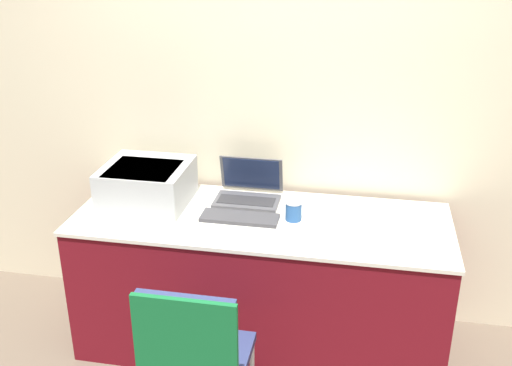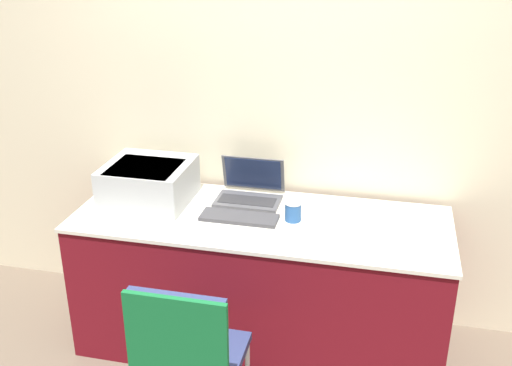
{
  "view_description": "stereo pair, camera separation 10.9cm",
  "coord_description": "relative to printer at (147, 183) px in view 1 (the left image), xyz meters",
  "views": [
    {
      "loc": [
        0.5,
        -2.42,
        2.2
      ],
      "look_at": [
        -0.03,
        0.39,
        0.98
      ],
      "focal_mm": 42.0,
      "sensor_mm": 36.0,
      "label": 1
    },
    {
      "loc": [
        0.61,
        -2.4,
        2.2
      ],
      "look_at": [
        -0.03,
        0.39,
        0.98
      ],
      "focal_mm": 42.0,
      "sensor_mm": 36.0,
      "label": 2
    }
  ],
  "objects": [
    {
      "name": "printer",
      "position": [
        0.0,
        0.0,
        0.0
      ],
      "size": [
        0.45,
        0.43,
        0.22
      ],
      "color": "#B2B7BC",
      "rests_on": "table"
    },
    {
      "name": "external_keyboard",
      "position": [
        0.54,
        -0.11,
        -0.11
      ],
      "size": [
        0.41,
        0.14,
        0.02
      ],
      "color": "#3D3D42",
      "rests_on": "table"
    },
    {
      "name": "table",
      "position": [
        0.65,
        -0.06,
        -0.52
      ],
      "size": [
        1.98,
        0.73,
        0.8
      ],
      "color": "maroon",
      "rests_on": "ground_plane"
    },
    {
      "name": "laptop_left",
      "position": [
        0.54,
        0.15,
        -0.07
      ],
      "size": [
        0.36,
        0.27,
        0.23
      ],
      "color": "#4C4C51",
      "rests_on": "table"
    },
    {
      "name": "wall_back",
      "position": [
        0.65,
        0.37,
        0.38
      ],
      "size": [
        8.0,
        0.05,
        2.6
      ],
      "color": "beige",
      "rests_on": "ground_plane"
    },
    {
      "name": "chair",
      "position": [
        0.52,
        -0.91,
        -0.36
      ],
      "size": [
        0.42,
        0.45,
        0.91
      ],
      "color": "navy",
      "rests_on": "ground_plane"
    },
    {
      "name": "coffee_cup",
      "position": [
        0.82,
        -0.06,
        -0.07
      ],
      "size": [
        0.09,
        0.09,
        0.11
      ],
      "color": "#285699",
      "rests_on": "table"
    }
  ]
}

